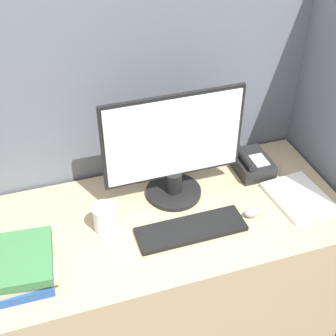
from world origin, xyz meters
TOP-DOWN VIEW (x-y plane):
  - cubicle_panel_rear at (0.00, 0.73)m, footprint 1.97×0.04m
  - cubicle_panel_right at (0.82, 0.38)m, footprint 0.04×0.75m
  - desk at (0.00, 0.35)m, footprint 1.57×0.69m
  - monitor at (0.11, 0.48)m, footprint 0.58×0.24m
  - keyboard at (0.10, 0.24)m, footprint 0.43×0.14m
  - mouse at (0.37, 0.24)m, footprint 0.07×0.04m
  - coffee_cup at (-0.21, 0.36)m, footprint 0.10×0.10m
  - book_stack at (-0.54, 0.22)m, footprint 0.24×0.28m
  - desk_telephone at (0.50, 0.52)m, footprint 0.15×0.20m
  - paper_pile at (0.61, 0.28)m, footprint 0.24×0.29m

SIDE VIEW (x-z plane):
  - desk at x=0.00m, z-range 0.00..0.77m
  - paper_pile at x=0.61m, z-range 0.77..0.79m
  - keyboard at x=0.10m, z-range 0.77..0.79m
  - mouse at x=0.37m, z-range 0.77..0.80m
  - desk_telephone at x=0.50m, z-range 0.76..0.86m
  - book_stack at x=-0.54m, z-range 0.77..0.86m
  - cubicle_panel_rear at x=0.00m, z-range 0.00..1.65m
  - cubicle_panel_right at x=0.82m, z-range 0.00..1.65m
  - coffee_cup at x=-0.21m, z-range 0.77..0.88m
  - monitor at x=0.11m, z-range 0.76..1.24m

